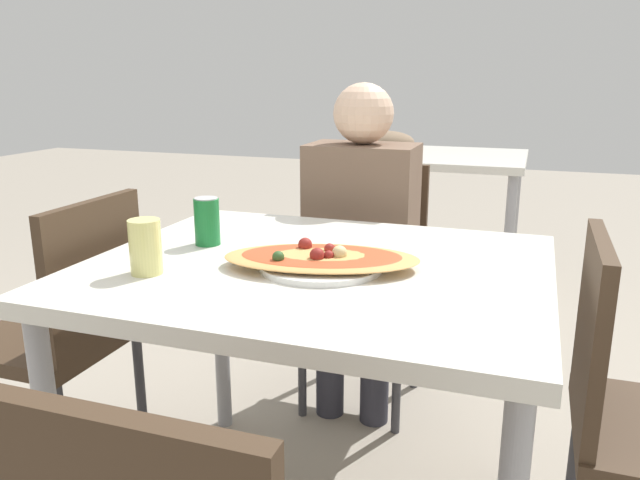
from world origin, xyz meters
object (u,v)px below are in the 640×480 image
chair_far_seated (368,267)px  chair_side_left (66,327)px  person_seated (360,225)px  soda_can (207,221)px  pizza_main (321,259)px  drink_glass (145,247)px  dining_table (317,294)px

chair_far_seated → chair_side_left: 1.05m
person_seated → soda_can: bearing=67.3°
pizza_main → chair_side_left: bearing=-179.5°
chair_side_left → person_seated: person_seated is taller
chair_far_seated → chair_side_left: same height
chair_side_left → person_seated: 0.98m
soda_can → drink_glass: bearing=-91.9°
soda_can → drink_glass: size_ratio=1.01×
dining_table → chair_far_seated: 0.80m
dining_table → person_seated: person_seated is taller
person_seated → dining_table: bearing=96.5°
person_seated → pizza_main: size_ratio=2.34×
soda_can → drink_glass: 0.26m
pizza_main → drink_glass: drink_glass is taller
chair_far_seated → pizza_main: (0.10, -0.81, 0.27)m
person_seated → drink_glass: (-0.26, -0.87, 0.13)m
person_seated → pizza_main: (0.10, -0.70, 0.09)m
soda_can → drink_glass: (-0.01, -0.26, -0.00)m
pizza_main → soda_can: bearing=164.4°
pizza_main → soda_can: (-0.35, 0.10, 0.04)m
dining_table → pizza_main: 0.11m
pizza_main → dining_table: bearing=123.3°
chair_far_seated → pizza_main: size_ratio=1.76×
chair_far_seated → chair_side_left: bearing=51.3°
person_seated → soda_can: size_ratio=9.32×
person_seated → soda_can: 0.66m
person_seated → pizza_main: person_seated is taller
chair_side_left → pizza_main: chair_side_left is taller
chair_far_seated → drink_glass: 1.06m
person_seated → pizza_main: 0.71m
chair_far_seated → dining_table: bearing=95.6°
chair_far_seated → soda_can: bearing=70.6°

